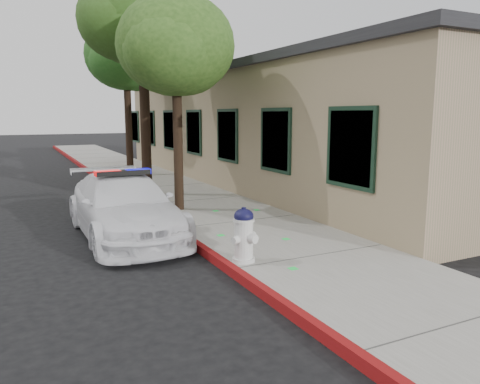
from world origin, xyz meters
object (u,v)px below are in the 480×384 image
object	(u,v)px
police_car	(124,206)
street_tree_near	(176,50)
fire_hydrant	(244,235)
street_tree_mid	(142,20)
clapboard_building	(288,127)
street_tree_far	(127,59)

from	to	relation	value
police_car	street_tree_near	distance (m)	4.28
fire_hydrant	street_tree_mid	xyz separation A→B (m)	(0.37, 7.42, 4.75)
clapboard_building	fire_hydrant	distance (m)	10.90
police_car	street_tree_far	xyz separation A→B (m)	(2.40, 9.44, 4.14)
street_tree_near	street_tree_far	distance (m)	7.88
clapboard_building	street_tree_mid	bearing A→B (deg)	-167.49
street_tree_near	street_tree_mid	world-z (taller)	street_tree_mid
clapboard_building	police_car	bearing A→B (deg)	-143.45
street_tree_far	police_car	bearing A→B (deg)	-104.24
street_tree_near	clapboard_building	bearing A→B (deg)	34.75
clapboard_building	street_tree_far	bearing A→B (deg)	144.49
fire_hydrant	street_tree_mid	distance (m)	8.82
street_tree_near	street_tree_far	world-z (taller)	street_tree_far
street_tree_mid	street_tree_far	xyz separation A→B (m)	(0.70, 5.08, -0.56)
street_tree_near	street_tree_far	xyz separation A→B (m)	(0.60, 7.83, 0.61)
clapboard_building	police_car	xyz separation A→B (m)	(-7.67, -5.68, -1.45)
police_car	clapboard_building	bearing A→B (deg)	36.03
police_car	street_tree_far	size ratio (longest dim) A/B	0.75
fire_hydrant	street_tree_far	world-z (taller)	street_tree_far
clapboard_building	street_tree_near	distance (m)	7.44
street_tree_near	street_tree_mid	size ratio (longest dim) A/B	0.78
clapboard_building	fire_hydrant	size ratio (longest dim) A/B	22.30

